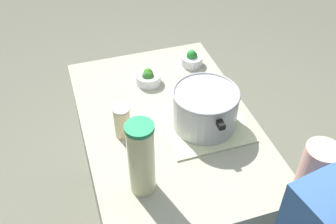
{
  "coord_description": "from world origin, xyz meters",
  "views": [
    {
      "loc": [
        1.2,
        -0.38,
        2.07
      ],
      "look_at": [
        0.0,
        0.0,
        0.95
      ],
      "focal_mm": 42.15,
      "sensor_mm": 36.0,
      "label": 1
    }
  ],
  "objects_px": {
    "mason_jar": "(122,121)",
    "broccoli_bowl_front": "(192,59)",
    "lemonade_pitcher": "(141,158)",
    "cooking_pot": "(205,108)",
    "broccoli_bowl_center": "(148,77)"
  },
  "relations": [
    {
      "from": "cooking_pot",
      "to": "lemonade_pitcher",
      "type": "relative_size",
      "value": 1.12
    },
    {
      "from": "mason_jar",
      "to": "broccoli_bowl_front",
      "type": "height_order",
      "value": "mason_jar"
    },
    {
      "from": "cooking_pot",
      "to": "broccoli_bowl_center",
      "type": "relative_size",
      "value": 2.84
    },
    {
      "from": "lemonade_pitcher",
      "to": "cooking_pot",
      "type": "bearing_deg",
      "value": 125.78
    },
    {
      "from": "mason_jar",
      "to": "broccoli_bowl_center",
      "type": "height_order",
      "value": "mason_jar"
    },
    {
      "from": "cooking_pot",
      "to": "broccoli_bowl_front",
      "type": "relative_size",
      "value": 3.13
    },
    {
      "from": "cooking_pot",
      "to": "broccoli_bowl_center",
      "type": "bearing_deg",
      "value": -157.69
    },
    {
      "from": "lemonade_pitcher",
      "to": "broccoli_bowl_center",
      "type": "height_order",
      "value": "lemonade_pitcher"
    },
    {
      "from": "broccoli_bowl_front",
      "to": "broccoli_bowl_center",
      "type": "height_order",
      "value": "broccoli_bowl_front"
    },
    {
      "from": "cooking_pot",
      "to": "broccoli_bowl_front",
      "type": "height_order",
      "value": "cooking_pot"
    },
    {
      "from": "cooking_pot",
      "to": "mason_jar",
      "type": "xyz_separation_m",
      "value": [
        -0.05,
        -0.34,
        -0.03
      ]
    },
    {
      "from": "lemonade_pitcher",
      "to": "broccoli_bowl_front",
      "type": "distance_m",
      "value": 0.83
    },
    {
      "from": "mason_jar",
      "to": "broccoli_bowl_center",
      "type": "bearing_deg",
      "value": 147.77
    },
    {
      "from": "broccoli_bowl_front",
      "to": "broccoli_bowl_center",
      "type": "relative_size",
      "value": 0.91
    },
    {
      "from": "mason_jar",
      "to": "broccoli_bowl_front",
      "type": "xyz_separation_m",
      "value": [
        -0.39,
        0.45,
        -0.04
      ]
    }
  ]
}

